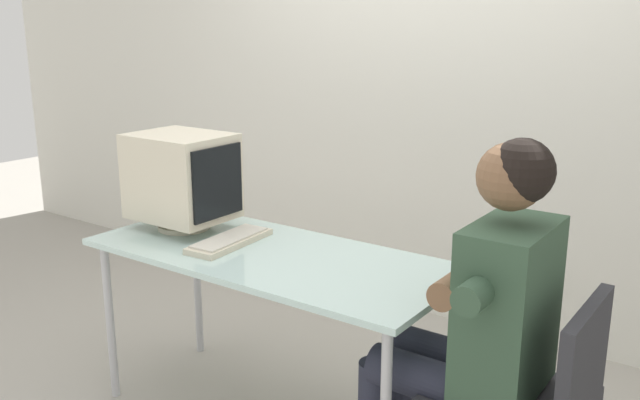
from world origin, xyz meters
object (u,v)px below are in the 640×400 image
Objects in this scene: desk at (270,267)px; office_chair at (527,398)px; crt_monitor at (182,177)px; person_seated at (475,316)px; keyboard at (230,240)px.

desk is 1.08m from office_chair.
crt_monitor reaches higher than desk.
office_chair is 0.64× the size of person_seated.
keyboard is (0.31, -0.05, -0.21)m from crt_monitor.
person_seated reaches higher than keyboard.
desk is at bearing 177.86° from office_chair.
keyboard reaches higher than desk.
desk is 1.16× the size of person_seated.
office_chair reaches higher than desk.
keyboard is at bearing -8.86° from crt_monitor.
crt_monitor is (-0.51, 0.03, 0.29)m from desk.
office_chair is 0.29m from person_seated.
office_chair is at bearing -2.71° from crt_monitor.
person_seated reaches higher than office_chair.
desk is 3.51× the size of crt_monitor.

